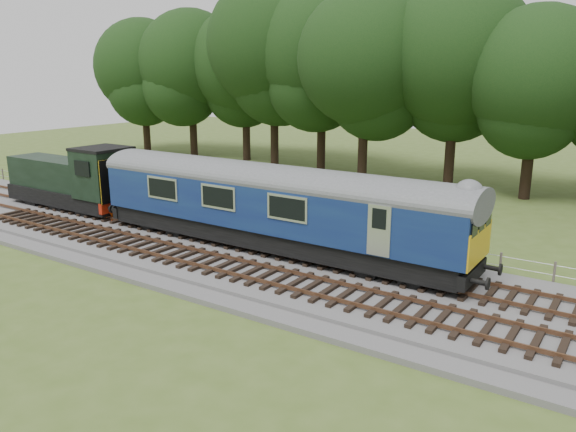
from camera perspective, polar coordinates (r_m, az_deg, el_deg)
The scene contains 9 objects.
ground at distance 23.52m, azimuth -1.44°, elevation -5.51°, with size 120.00×120.00×0.00m, color #445A21.
ballast at distance 23.46m, azimuth -1.44°, elevation -5.11°, with size 70.00×7.00×0.35m, color #4C4C4F.
track_north at distance 24.48m, azimuth 0.45°, elevation -3.67°, with size 67.20×2.40×0.21m.
track_south at distance 22.17m, azimuth -3.84°, elevation -5.67°, with size 67.20×2.40×0.21m.
fence at distance 27.12m, azimuth 4.05°, elevation -2.79°, with size 64.00×0.12×1.00m, color #6B6054, non-canonical shape.
tree_line at distance 42.79m, azimuth 15.81°, elevation 3.11°, with size 70.00×8.00×18.00m, color black, non-canonical shape.
dmu_railcar at distance 24.50m, azimuth -1.72°, elevation 1.66°, with size 18.05×2.86×3.88m.
shunter_loco at distance 34.47m, azimuth -20.97°, elevation 3.39°, with size 8.92×2.60×3.38m.
worker at distance 31.17m, azimuth -17.81°, elevation 1.22°, with size 0.66×0.44×1.82m, color #E4470C.
Camera 1 is at (12.76, -18.04, 8.05)m, focal length 35.00 mm.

